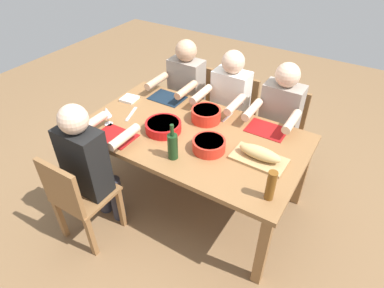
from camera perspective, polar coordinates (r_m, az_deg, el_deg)
The scene contains 24 objects.
ground_plane at distance 3.15m, azimuth 0.00°, elevation -9.10°, with size 8.00×8.00×0.00m, color brown.
dining_table at distance 2.70m, azimuth 0.00°, elevation 0.57°, with size 1.82×1.04×0.74m.
chair_near_left at distance 3.29m, azimuth 15.30°, elevation 2.81°, with size 0.40×0.40×0.85m.
diner_near_left at distance 3.03m, azimuth 14.81°, elevation 4.47°, with size 0.41×0.53×1.20m.
chair_near_right at distance 3.62m, azimuth 0.28°, elevation 7.66°, with size 0.40×0.40×0.85m.
diner_near_right at distance 3.38m, azimuth -1.35°, elevation 9.48°, with size 0.41×0.53×1.20m.
chair_near_center at distance 3.43m, azimuth 7.46°, elevation 5.40°, with size 0.40×0.40×0.85m.
diner_near_center at distance 3.17m, azimuth 6.32°, elevation 7.19°, with size 0.41×0.53×1.20m.
chair_far_right at distance 2.63m, azimuth -19.48°, elevation -8.59°, with size 0.40×0.40×0.85m.
diner_far_right at distance 2.57m, azimuth -17.50°, elevation -2.85°, with size 0.41×0.53×1.20m.
serving_bowl_salad at distance 2.79m, azimuth 2.49°, elevation 5.23°, with size 0.25×0.25×0.11m.
serving_bowl_greens at distance 2.67m, azimuth -5.03°, elevation 3.14°, with size 0.29×0.29×0.08m.
serving_bowl_pasta at distance 2.46m, azimuth 2.97°, elevation -0.08°, with size 0.25×0.25×0.09m.
cutting_board at distance 2.44m, azimuth 11.58°, elevation -2.56°, with size 0.40×0.22×0.02m, color tan.
bread_loaf at distance 2.40m, azimuth 11.74°, elevation -1.55°, with size 0.32×0.11×0.09m, color tan.
wine_bottle at distance 2.35m, azimuth -3.39°, elevation -0.30°, with size 0.08×0.08×0.29m.
beer_bottle at distance 2.10m, azimuth 13.58°, elevation -7.06°, with size 0.06×0.06×0.22m, color brown.
wine_glass at distance 2.79m, azimuth -14.66°, elevation 5.31°, with size 0.08×0.08×0.17m.
placemat_near_left at distance 2.76m, azimuth 12.87°, elevation 2.44°, with size 0.32×0.23×0.01m, color maroon.
placemat_near_right at distance 3.15m, azimuth -4.33°, elevation 8.01°, with size 0.32×0.23×0.01m, color #142333.
fork_near_center at distance 2.87m, azimuth 6.21°, elevation 4.68°, with size 0.02×0.17×0.01m, color silver.
placemat_far_right at distance 2.69m, azimuth -13.21°, elevation 1.34°, with size 0.32×0.23×0.01m, color maroon.
carving_knife at distance 2.94m, azimuth -10.55°, elevation 5.17°, with size 0.23×0.02×0.01m, color silver.
napkin_stack at distance 3.16m, azimuth -10.86°, elevation 7.75°, with size 0.14×0.14×0.02m, color white.
Camera 1 is at (-1.13, 1.84, 2.29)m, focal length 30.58 mm.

